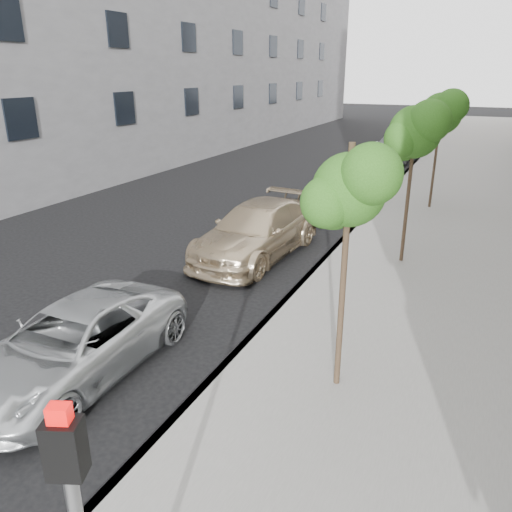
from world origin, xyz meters
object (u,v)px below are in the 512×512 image
Objects in this scene: tree_far at (442,114)px; suv at (257,231)px; minivan at (74,343)px; tree_mid at (416,132)px; sedan_black at (373,162)px; tree_near at (351,190)px; sedan_blue at (352,180)px; sedan_rear at (395,147)px.

tree_far reaches higher than suv.
minivan is at bearing -88.71° from suv.
tree_mid is 13.26m from sedan_black.
tree_far is 1.02× the size of sedan_black.
tree_near is 5.48m from minivan.
minivan is 0.98× the size of sedan_blue.
sedan_black is 0.80× the size of sedan_rear.
tree_far is 15.48m from minivan.
tree_mid is at bearing -90.00° from tree_far.
suv is (-4.06, 5.49, -2.74)m from tree_near.
suv is 13.43m from sedan_black.
tree_far reaches higher than minivan.
tree_mid is 1.01× the size of sedan_black.
tree_mid is (0.00, 6.50, 0.18)m from tree_near.
suv is 0.98× the size of sedan_rear.
suv is at bearing -166.01° from tree_mid.
tree_near is at bearing -84.52° from sedan_black.
tree_far is at bearing 90.00° from tree_near.
sedan_black is at bearing 100.78° from tree_near.
tree_near reaches higher than sedan_rear.
tree_far reaches higher than tree_mid.
tree_mid is 5.10m from suv.
sedan_blue is (0.73, 8.05, 0.03)m from suv.
sedan_black is at bearing 121.36° from tree_far.
tree_near is at bearing 18.50° from minivan.
tree_mid is 8.31m from sedan_blue.
tree_near reaches higher than sedan_black.
tree_mid is 9.65m from minivan.
tree_far is (0.00, 6.50, -0.01)m from tree_mid.
sedan_blue is at bearing -88.32° from sedan_rear.
sedan_black is (0.46, 13.42, -0.06)m from suv.
tree_mid reaches higher than sedan_black.
tree_far reaches higher than sedan_rear.
sedan_blue is 1.09× the size of sedan_black.
sedan_blue is at bearing 85.33° from minivan.
suv is 1.22× the size of sedan_black.
sedan_black is at bearing -90.53° from sedan_rear.
tree_far is 0.96× the size of minivan.
sedan_rear is at bearing 92.36° from suv.
minivan is (-4.41, -14.52, -3.04)m from tree_far.
minivan is 25.93m from sedan_rear.
tree_near is 0.93× the size of tree_far.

